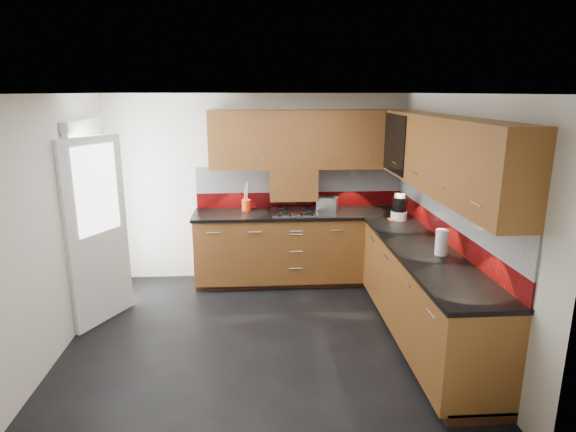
{
  "coord_description": "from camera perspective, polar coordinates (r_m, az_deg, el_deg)",
  "views": [
    {
      "loc": [
        -0.02,
        -4.38,
        2.42
      ],
      "look_at": [
        0.31,
        0.65,
        1.11
      ],
      "focal_mm": 30.0,
      "sensor_mm": 36.0,
      "label": 1
    }
  ],
  "objects": [
    {
      "name": "room",
      "position": [
        4.47,
        -3.47,
        2.66
      ],
      "size": [
        4.0,
        3.8,
        2.64
      ],
      "color": "black"
    },
    {
      "name": "base_cabinets",
      "position": [
        5.57,
        7.75,
        -6.42
      ],
      "size": [
        2.7,
        3.2,
        0.95
      ],
      "color": "brown",
      "rests_on": "room"
    },
    {
      "name": "countertop",
      "position": [
        5.4,
        7.81,
        -1.7
      ],
      "size": [
        2.72,
        3.22,
        0.04
      ],
      "color": "black",
      "rests_on": "base_cabinets"
    },
    {
      "name": "backsplash",
      "position": [
        5.59,
        9.7,
        1.85
      ],
      "size": [
        2.7,
        3.2,
        0.54
      ],
      "color": "maroon",
      "rests_on": "countertop"
    },
    {
      "name": "upper_cabinets",
      "position": [
        5.34,
        9.85,
        8.09
      ],
      "size": [
        2.5,
        3.2,
        0.72
      ],
      "color": "brown",
      "rests_on": "room"
    },
    {
      "name": "extractor_hood",
      "position": [
        6.13,
        0.66,
        3.85
      ],
      "size": [
        0.6,
        0.33,
        0.4
      ],
      "primitive_type": "cube",
      "color": "brown",
      "rests_on": "room"
    },
    {
      "name": "glass_cabinet",
      "position": [
        5.74,
        13.92,
        8.59
      ],
      "size": [
        0.32,
        0.8,
        0.66
      ],
      "color": "black",
      "rests_on": "room"
    },
    {
      "name": "back_door",
      "position": [
        5.59,
        -22.03,
        -0.89
      ],
      "size": [
        0.42,
        1.19,
        2.04
      ],
      "color": "white",
      "rests_on": "room"
    },
    {
      "name": "gas_hob",
      "position": [
        6.04,
        0.77,
        0.52
      ],
      "size": [
        0.57,
        0.5,
        0.04
      ],
      "color": "silver",
      "rests_on": "countertop"
    },
    {
      "name": "utensil_pot",
      "position": [
        6.16,
        -4.97,
        1.49
      ],
      "size": [
        0.11,
        0.11,
        0.41
      ],
      "color": "red",
      "rests_on": "countertop"
    },
    {
      "name": "toaster",
      "position": [
        6.15,
        4.68,
        1.45
      ],
      "size": [
        0.29,
        0.24,
        0.19
      ],
      "color": "silver",
      "rests_on": "countertop"
    },
    {
      "name": "food_processor",
      "position": [
        5.83,
        13.04,
        0.93
      ],
      "size": [
        0.19,
        0.19,
        0.32
      ],
      "color": "white",
      "rests_on": "countertop"
    },
    {
      "name": "paper_towel",
      "position": [
        4.69,
        17.75,
        -2.99
      ],
      "size": [
        0.12,
        0.12,
        0.24
      ],
      "primitive_type": "cylinder",
      "rotation": [
        0.0,
        0.0,
        -0.06
      ],
      "color": "white",
      "rests_on": "countertop"
    },
    {
      "name": "orange_cloth",
      "position": [
        5.84,
        12.56,
        -0.4
      ],
      "size": [
        0.15,
        0.13,
        0.02
      ],
      "primitive_type": "cube",
      "rotation": [
        0.0,
        0.0,
        0.02
      ],
      "color": "#DE5018",
      "rests_on": "countertop"
    }
  ]
}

